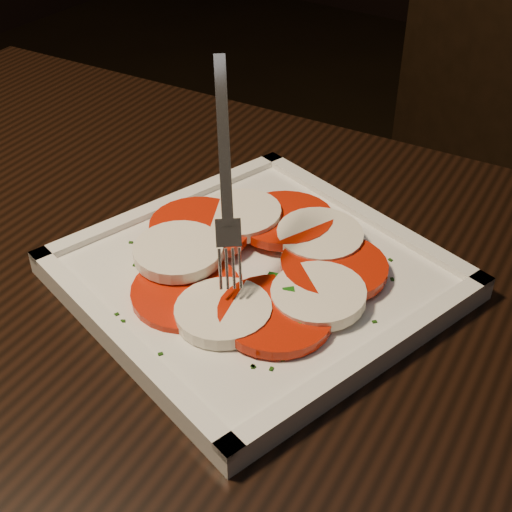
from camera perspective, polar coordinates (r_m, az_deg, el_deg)
table at (r=0.59m, az=-3.00°, el=-15.97°), size 1.26×0.89×0.75m
chair at (r=1.22m, az=14.72°, el=6.58°), size 0.55×0.55×0.93m
plate at (r=0.59m, az=-0.00°, el=-1.76°), size 0.33×0.33×0.01m
caprese_salad at (r=0.57m, az=0.01°, el=-0.41°), size 0.23×0.22×0.03m
fork at (r=0.53m, az=-2.54°, el=7.28°), size 0.08×0.09×0.15m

